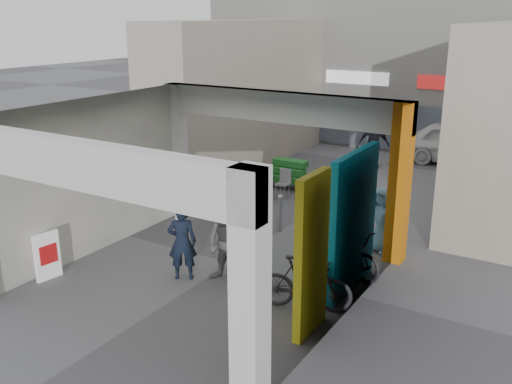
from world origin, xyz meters
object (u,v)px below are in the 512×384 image
Objects in this scene: cafe_set at (262,187)px; man_with_dog at (182,242)px; produce_stand at (288,177)px; man_back_turned at (226,244)px; white_van at (461,144)px; man_crates at (374,144)px; bicycle_front at (345,251)px; border_collie at (255,272)px; man_elderly at (382,220)px; bicycle_rear at (305,284)px.

cafe_set is 0.89× the size of man_with_dog.
man_with_dog is at bearing -70.90° from produce_stand.
cafe_set is 1.23m from produce_stand.
man_back_turned is (0.86, 0.31, 0.04)m from man_with_dog.
produce_stand is at bearing 141.03° from white_van.
man_crates is at bearing -125.59° from man_with_dog.
bicycle_front reaches higher than cafe_set.
border_collie is 0.38× the size of man_elderly.
cafe_set is 8.20m from white_van.
produce_stand is 0.76× the size of bicycle_rear.
bicycle_rear is (2.44, -10.16, -0.38)m from man_crates.
man_crates is (1.48, 3.54, 0.56)m from produce_stand.
border_collie is at bearing 33.29° from man_back_turned.
white_van is at bearing 82.96° from man_back_turned.
border_collie is at bearing -102.05° from man_elderly.
man_elderly is at bearing 176.46° from white_van.
border_collie is at bearing 92.62° from man_crates.
man_elderly is 0.34× the size of white_van.
bicycle_front is 0.42× the size of white_van.
produce_stand is 6.79m from man_back_turned.
man_back_turned is 1.89m from bicycle_rear.
bicycle_front is at bearing 43.20° from man_back_turned.
man_back_turned is 12.44m from white_van.
man_elderly is (2.12, 3.15, -0.08)m from man_back_turned.
bicycle_front is (2.71, 1.96, -0.31)m from man_with_dog.
man_crates reaches higher than produce_stand.
bicycle_front reaches higher than produce_stand.
white_van is (-0.28, 9.15, -0.01)m from man_elderly.
man_back_turned reaches higher than cafe_set.
man_crates is 1.04× the size of bicycle_rear.
produce_stand is (0.22, 1.21, 0.04)m from cafe_set.
produce_stand is 7.70m from bicycle_rear.
man_elderly reaches higher than bicycle_rear.
man_back_turned is 0.91× the size of bicycle_front.
cafe_set is 0.84× the size of man_back_turned.
man_elderly is at bearing 8.44° from bicycle_front.
man_with_dog is at bearing 144.33° from bicycle_front.
border_collie is 1.59m from man_with_dog.
produce_stand is at bearing 13.66° from bicycle_rear.
produce_stand is 6.19m from bicycle_front.
bicycle_front is 10.66m from white_van.
bicycle_front is at bearing -41.75° from produce_stand.
white_van is (2.42, 2.32, -0.15)m from man_crates.
man_with_dog is 2.73m from bicycle_rear.
man_crates reaches higher than man_elderly.
man_back_turned reaches higher than man_elderly.
border_collie is 1.47m from bicycle_rear.
man_back_turned is 0.93× the size of man_crates.
man_back_turned is at bearing -146.84° from border_collie.
man_with_dog reaches higher than cafe_set.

